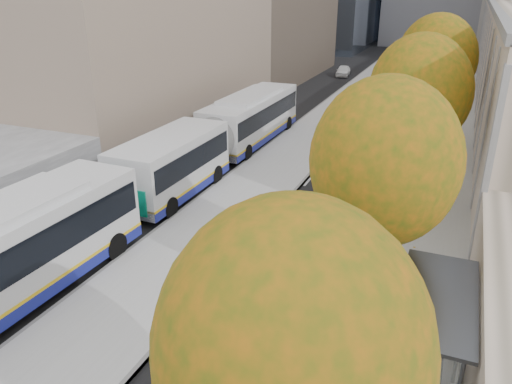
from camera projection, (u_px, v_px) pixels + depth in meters
The scene contains 9 objects.
bus_platform at pixel (324, 124), 37.21m from camera, with size 4.25×150.00×0.15m, color #ABABAB.
sidewalk at pixel (437, 137), 34.40m from camera, with size 4.75×150.00×0.08m, color gray.
bus_shelter at pixel (443, 313), 12.55m from camera, with size 1.90×4.40×2.53m.
tree_b at pixel (292, 349), 7.11m from camera, with size 4.00×4.00×6.97m.
tree_c at pixel (385, 162), 13.83m from camera, with size 4.20×4.20×7.28m.
tree_d at pixel (419, 93), 21.41m from camera, with size 4.40×4.40×7.60m.
tree_e at pixel (436, 60), 28.99m from camera, with size 4.60×4.60×7.92m.
bus_far at pixel (223, 134), 29.09m from camera, with size 2.88×18.52×3.08m.
distant_car at pixel (343, 71), 56.62m from camera, with size 1.41×3.50×1.19m, color silver.
Camera 1 is at (5.31, -0.44, 9.86)m, focal length 35.00 mm.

